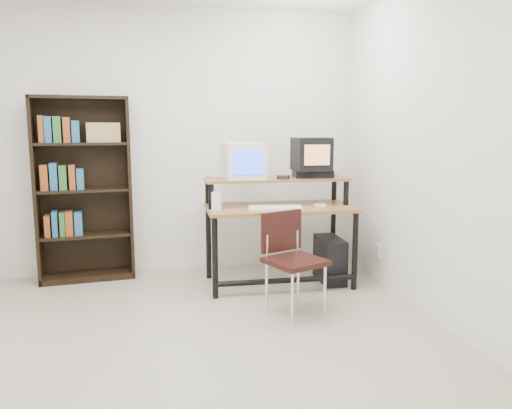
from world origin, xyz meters
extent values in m
cube|color=#B4AD95|center=(0.00, 0.00, -0.01)|extent=(4.00, 4.00, 0.01)
cube|color=white|center=(0.00, 2.00, 1.30)|extent=(4.00, 0.01, 2.60)
cube|color=white|center=(0.00, -2.00, 1.30)|extent=(4.00, 0.01, 2.60)
cube|color=white|center=(2.00, 0.00, 1.30)|extent=(0.01, 4.00, 2.60)
cube|color=olive|center=(1.07, 1.30, 0.72)|extent=(1.35, 0.70, 0.03)
cube|color=olive|center=(1.08, 1.44, 0.97)|extent=(1.35, 0.43, 0.02)
cylinder|color=black|center=(0.44, 1.03, 0.36)|extent=(0.05, 0.05, 0.72)
cylinder|color=black|center=(1.69, 0.99, 0.36)|extent=(0.05, 0.05, 0.72)
cylinder|color=black|center=(0.45, 1.61, 0.49)|extent=(0.05, 0.05, 0.98)
cylinder|color=black|center=(1.71, 1.58, 0.49)|extent=(0.05, 0.05, 0.98)
cylinder|color=black|center=(1.07, 1.01, 0.12)|extent=(1.26, 0.08, 0.05)
cube|color=white|center=(0.77, 1.46, 1.14)|extent=(0.37, 0.37, 0.34)
cube|color=blue|center=(0.77, 1.27, 1.14)|extent=(0.27, 0.02, 0.22)
cube|color=black|center=(1.43, 1.44, 1.01)|extent=(0.39, 0.30, 0.08)
cube|color=black|center=(1.41, 1.41, 1.20)|extent=(0.33, 0.32, 0.30)
cube|color=tan|center=(1.41, 1.25, 1.20)|extent=(0.24, 0.01, 0.18)
cylinder|color=#26262B|center=(1.11, 1.33, 0.99)|extent=(0.14, 0.14, 0.05)
cube|color=white|center=(1.00, 1.17, 0.74)|extent=(0.50, 0.30, 0.03)
cube|color=black|center=(1.41, 1.21, 0.72)|extent=(0.24, 0.20, 0.01)
cube|color=white|center=(1.43, 1.19, 0.74)|extent=(0.10, 0.07, 0.03)
cube|color=white|center=(0.49, 1.23, 0.80)|extent=(0.10, 0.09, 0.17)
cube|color=black|center=(1.56, 1.28, 0.21)|extent=(0.22, 0.46, 0.42)
cube|color=black|center=(1.00, 0.53, 0.43)|extent=(0.52, 0.52, 0.04)
cube|color=black|center=(0.93, 0.69, 0.64)|extent=(0.36, 0.18, 0.32)
cylinder|color=silver|center=(0.91, 0.32, 0.20)|extent=(0.02, 0.02, 0.41)
cylinder|color=silver|center=(1.21, 0.44, 0.20)|extent=(0.02, 0.02, 0.41)
cylinder|color=silver|center=(0.79, 0.61, 0.20)|extent=(0.02, 0.02, 0.41)
cylinder|color=silver|center=(1.09, 0.74, 0.20)|extent=(0.02, 0.02, 0.41)
cube|color=black|center=(-1.11, 1.79, 0.87)|extent=(0.06, 0.29, 1.73)
cube|color=black|center=(-0.28, 1.87, 0.87)|extent=(0.06, 0.29, 1.73)
cube|color=black|center=(-0.71, 1.96, 0.87)|extent=(0.86, 0.10, 1.73)
cube|color=black|center=(-0.69, 1.83, 1.72)|extent=(0.89, 0.37, 0.03)
cube|color=black|center=(-0.69, 1.83, 0.03)|extent=(0.89, 0.37, 0.06)
cube|color=black|center=(-0.69, 1.83, 0.43)|extent=(0.83, 0.34, 0.03)
cube|color=black|center=(-0.69, 1.83, 0.87)|extent=(0.83, 0.34, 0.02)
cube|color=black|center=(-0.69, 1.83, 1.30)|extent=(0.83, 0.34, 0.02)
cube|color=olive|center=(-0.49, 1.85, 1.40)|extent=(0.32, 0.24, 0.18)
cube|color=beige|center=(1.99, 1.15, 0.30)|extent=(0.02, 0.08, 0.12)
camera|label=1|loc=(-0.09, -3.06, 1.46)|focal=35.00mm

